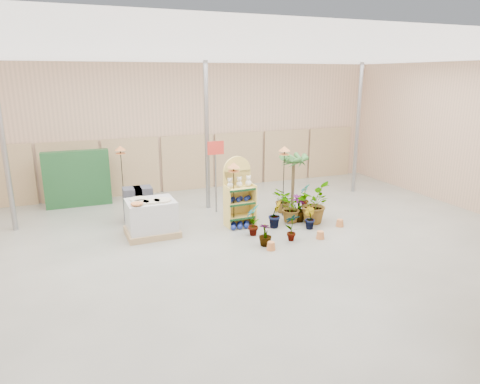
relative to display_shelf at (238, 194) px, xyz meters
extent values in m
cube|color=slate|center=(-0.33, -1.73, -0.93)|extent=(15.00, 12.00, 0.10)
cube|color=white|center=(-0.33, -1.73, 3.67)|extent=(15.00, 12.00, 0.10)
cube|color=tan|center=(-0.33, 4.32, 1.37)|extent=(15.00, 0.10, 4.50)
cylinder|color=gray|center=(-5.83, 1.77, 1.37)|extent=(0.14, 0.14, 4.50)
cylinder|color=gray|center=(5.17, 1.77, 1.37)|extent=(0.14, 0.14, 4.50)
cylinder|color=gray|center=(-0.33, 1.77, 1.37)|extent=(0.14, 0.14, 4.50)
cube|color=#997D55|center=(-6.33, 4.19, 0.12)|extent=(1.90, 0.06, 2.00)
cube|color=#997D55|center=(-4.33, 4.19, 0.12)|extent=(1.90, 0.06, 2.00)
cube|color=#997D55|center=(-2.33, 4.19, 0.12)|extent=(1.90, 0.06, 2.00)
cube|color=#997D55|center=(-0.33, 4.19, 0.12)|extent=(1.90, 0.06, 2.00)
cube|color=#997D55|center=(1.67, 4.19, 0.12)|extent=(1.90, 0.06, 2.00)
cube|color=#997D55|center=(3.67, 4.19, 0.12)|extent=(1.90, 0.06, 2.00)
cube|color=#997D55|center=(5.67, 4.19, 0.12)|extent=(1.90, 0.06, 2.00)
cube|color=#DCBE56|center=(0.00, 0.09, -0.12)|extent=(0.81, 0.12, 1.53)
cylinder|color=#DCBE56|center=(0.00, 0.09, 0.65)|extent=(0.81, 0.12, 0.81)
cube|color=#DCBE56|center=(0.00, -0.14, -0.61)|extent=(0.80, 0.50, 0.04)
cube|color=#0F3819|center=(0.00, -0.37, -0.61)|extent=(0.77, 0.07, 0.05)
cube|color=#DCBE56|center=(0.00, -0.14, -0.21)|extent=(0.80, 0.50, 0.04)
cube|color=#0F3819|center=(0.00, -0.37, -0.21)|extent=(0.77, 0.07, 0.05)
cube|color=#DCBE56|center=(0.00, -0.14, 0.20)|extent=(0.80, 0.50, 0.04)
cube|color=#0F3819|center=(0.00, -0.37, 0.20)|extent=(0.77, 0.07, 0.05)
cube|color=#DCBE56|center=(-0.39, -0.14, -0.30)|extent=(0.06, 0.45, 1.17)
cube|color=#DCBE56|center=(0.39, -0.14, -0.30)|extent=(0.06, 0.45, 1.17)
sphere|color=white|center=(-0.27, -0.09, 0.30)|extent=(0.16, 0.16, 0.16)
sphere|color=white|center=(-0.27, -0.09, 0.43)|extent=(0.13, 0.13, 0.13)
sphere|color=white|center=(0.00, -0.09, 0.30)|extent=(0.17, 0.17, 0.17)
sphere|color=white|center=(0.00, -0.09, 0.44)|extent=(0.13, 0.13, 0.13)
sphere|color=white|center=(0.27, -0.09, 0.31)|extent=(0.18, 0.18, 0.18)
sphere|color=white|center=(0.27, -0.09, 0.45)|extent=(0.13, 0.13, 0.13)
sphere|color=navy|center=(-0.29, -0.16, -0.12)|extent=(0.13, 0.13, 0.13)
sphere|color=navy|center=(-0.17, -0.05, -0.12)|extent=(0.13, 0.13, 0.13)
sphere|color=navy|center=(-0.06, -0.16, -0.12)|extent=(0.13, 0.13, 0.13)
sphere|color=navy|center=(0.06, -0.05, -0.12)|extent=(0.13, 0.13, 0.13)
sphere|color=navy|center=(0.17, -0.16, -0.12)|extent=(0.13, 0.13, 0.13)
sphere|color=navy|center=(0.29, -0.05, -0.12)|extent=(0.13, 0.13, 0.13)
sphere|color=navy|center=(-0.31, -0.44, -0.81)|extent=(0.15, 0.15, 0.15)
sphere|color=navy|center=(-0.21, -0.20, -0.81)|extent=(0.15, 0.15, 0.15)
sphere|color=navy|center=(-0.12, -0.44, -0.81)|extent=(0.15, 0.15, 0.15)
sphere|color=navy|center=(-0.02, -0.20, -0.81)|extent=(0.15, 0.15, 0.15)
sphere|color=navy|center=(0.08, -0.44, -0.81)|extent=(0.15, 0.15, 0.15)
sphere|color=navy|center=(0.17, -0.20, -0.81)|extent=(0.15, 0.15, 0.15)
cube|color=#997D55|center=(-2.43, 0.03, -0.80)|extent=(1.36, 1.15, 0.17)
cube|color=silver|center=(-2.43, 0.03, -0.33)|extent=(1.25, 1.03, 0.78)
cylinder|color=beige|center=(-2.70, -0.14, 0.08)|extent=(0.44, 0.44, 0.04)
cylinder|color=beige|center=(-2.43, -0.14, 0.08)|extent=(0.44, 0.44, 0.04)
cylinder|color=beige|center=(-2.15, -0.14, 0.08)|extent=(0.44, 0.44, 0.04)
cylinder|color=beige|center=(-2.70, 0.20, 0.08)|extent=(0.44, 0.44, 0.04)
cube|color=#2B2B32|center=(-2.43, 1.28, -0.63)|extent=(0.50, 0.50, 0.50)
cube|color=#2B2B32|center=(-2.43, 1.28, -0.13)|extent=(0.50, 0.50, 0.50)
cube|color=#2B2B32|center=(-2.73, 1.28, -0.63)|extent=(0.50, 0.50, 0.50)
cube|color=#2B2B32|center=(-2.73, 1.28, -0.13)|extent=(0.50, 0.50, 0.50)
cube|color=#1A4721|center=(-4.13, 3.47, 0.02)|extent=(2.00, 0.30, 1.80)
cylinder|color=gray|center=(-0.23, 1.27, 0.22)|extent=(0.05, 0.05, 2.20)
cube|color=#B3281F|center=(-0.23, 1.23, 1.12)|extent=(0.50, 0.03, 0.40)
cylinder|color=black|center=(-0.21, -0.23, -0.09)|extent=(0.02, 0.02, 1.59)
cylinder|color=#CA753D|center=(-0.21, -0.23, 0.71)|extent=(0.30, 0.30, 0.02)
cone|color=#CA753D|center=(-0.21, -0.23, 0.88)|extent=(0.34, 0.34, 0.14)
cylinder|color=black|center=(1.51, 0.19, 0.05)|extent=(0.02, 0.02, 1.87)
cylinder|color=#CA753D|center=(1.51, 0.19, 0.98)|extent=(0.30, 0.30, 0.02)
cone|color=#CA753D|center=(1.51, 0.19, 1.15)|extent=(0.34, 0.34, 0.14)
cylinder|color=black|center=(-2.82, 2.68, 0.00)|extent=(0.02, 0.02, 1.76)
cylinder|color=#CA753D|center=(-2.82, 2.68, 0.88)|extent=(0.30, 0.30, 0.02)
cone|color=#CA753D|center=(-2.82, 2.68, 1.05)|extent=(0.34, 0.34, 0.14)
cylinder|color=#503F26|center=(2.09, 0.68, -0.14)|extent=(0.10, 0.10, 1.49)
imported|color=#33692D|center=(0.05, -0.96, -0.46)|extent=(0.48, 0.54, 0.85)
imported|color=#33692D|center=(0.86, -0.61, -0.51)|extent=(0.52, 0.51, 0.74)
imported|color=#33692D|center=(1.47, -0.45, -0.45)|extent=(0.82, 0.90, 0.86)
imported|color=#33692D|center=(1.70, -0.41, -0.49)|extent=(0.60, 0.60, 0.78)
imported|color=#33692D|center=(2.57, 0.73, -0.50)|extent=(0.43, 0.48, 0.76)
imported|color=#33692D|center=(0.59, 0.42, -0.62)|extent=(0.36, 0.33, 0.53)
imported|color=#33692D|center=(1.68, 0.47, -0.50)|extent=(0.66, 0.75, 0.77)
imported|color=#33692D|center=(0.05, -1.73, -0.59)|extent=(0.46, 0.46, 0.59)
imported|color=#33692D|center=(0.82, -1.67, -0.52)|extent=(0.39, 0.26, 0.73)
imported|color=#33692D|center=(1.68, -1.06, -0.58)|extent=(0.30, 0.35, 0.61)
imported|color=#33692D|center=(2.03, -0.63, -0.31)|extent=(1.30, 1.34, 1.14)
imported|color=#33692D|center=(0.27, 0.62, -0.51)|extent=(0.50, 0.50, 0.75)
camera|label=1|loc=(-4.13, -10.69, 3.20)|focal=32.00mm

